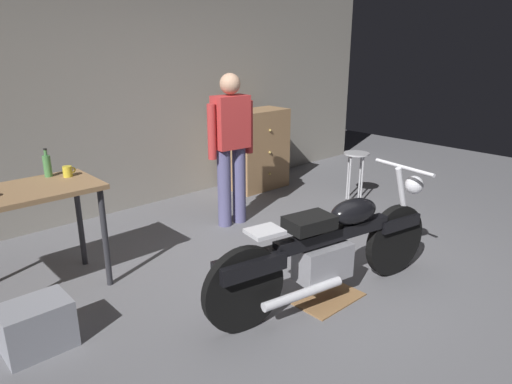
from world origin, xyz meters
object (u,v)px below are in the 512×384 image
Objects in this scene: mug_yellow_tall at (68,171)px; bottle at (47,165)px; wooden_dresser at (259,150)px; person_standing at (231,144)px; shop_stool at (356,164)px; storage_bin at (37,326)px; motorcycle at (330,247)px.

bottle is (-0.12, 0.11, 0.05)m from mug_yellow_tall.
mug_yellow_tall is at bearing -164.68° from wooden_dresser.
bottle is at bearing 1.70° from person_standing.
bottle is at bearing 170.83° from shop_stool.
storage_bin is 1.33m from mug_yellow_tall.
person_standing is at bearing 85.18° from motorcycle.
person_standing is at bearing 164.50° from shop_stool.
shop_stool is at bearing -67.17° from wooden_dresser.
shop_stool reaches higher than storage_bin.
storage_bin is (-4.07, -0.40, -0.33)m from shop_stool.
mug_yellow_tall is 0.45× the size of bottle.
person_standing reaches higher than bottle.
bottle is at bearing 136.94° from motorcycle.
motorcycle is at bearing -148.36° from shop_stool.
mug_yellow_tall is (-1.31, 1.76, 0.50)m from motorcycle.
mug_yellow_tall is (-1.77, -0.00, 0.02)m from person_standing.
motorcycle is 9.01× the size of bottle.
bottle is (-3.55, 0.57, 0.50)m from shop_stool.
wooden_dresser reaches higher than shop_stool.
person_standing reaches higher than shop_stool.
wooden_dresser is 10.25× the size of mug_yellow_tall.
person_standing is 2.67m from storage_bin.
mug_yellow_tall is (0.64, 0.87, 0.77)m from storage_bin.
motorcycle is 20.22× the size of mug_yellow_tall.
storage_bin is at bearing -154.88° from wooden_dresser.
wooden_dresser is at bearing 67.74° from motorcycle.
shop_stool is 3.63m from bottle.
motorcycle is 2.17m from storage_bin.
motorcycle is at bearing -53.34° from mug_yellow_tall.
bottle reaches higher than motorcycle.
person_standing is at bearing 19.80° from storage_bin.
bottle reaches higher than storage_bin.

